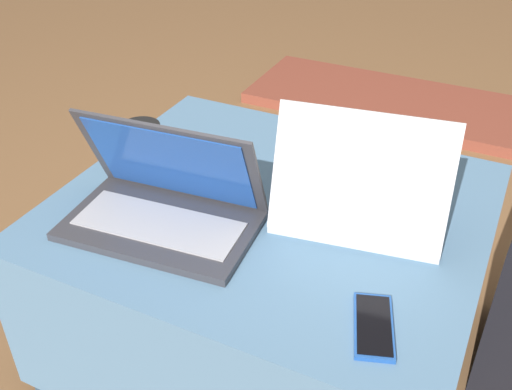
{
  "coord_description": "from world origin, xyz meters",
  "views": [
    {
      "loc": [
        0.42,
        -0.94,
        1.15
      ],
      "look_at": [
        0.01,
        -0.09,
        0.51
      ],
      "focal_mm": 42.0,
      "sensor_mm": 36.0,
      "label": 1
    }
  ],
  "objects_px": {
    "cell_phone": "(374,326)",
    "coffee_mug": "(144,144)",
    "laptop_near": "(164,204)",
    "laptop_far": "(360,198)"
  },
  "relations": [
    {
      "from": "laptop_near",
      "to": "coffee_mug",
      "type": "relative_size",
      "value": 3.05
    },
    {
      "from": "cell_phone",
      "to": "coffee_mug",
      "type": "bearing_deg",
      "value": -42.01
    },
    {
      "from": "laptop_far",
      "to": "cell_phone",
      "type": "distance_m",
      "value": 0.3
    },
    {
      "from": "coffee_mug",
      "to": "cell_phone",
      "type": "bearing_deg",
      "value": -23.49
    },
    {
      "from": "cell_phone",
      "to": "coffee_mug",
      "type": "xyz_separation_m",
      "value": [
        -0.63,
        0.27,
        0.04
      ]
    },
    {
      "from": "laptop_far",
      "to": "coffee_mug",
      "type": "height_order",
      "value": "laptop_far"
    },
    {
      "from": "laptop_near",
      "to": "cell_phone",
      "type": "distance_m",
      "value": 0.47
    },
    {
      "from": "laptop_far",
      "to": "cell_phone",
      "type": "xyz_separation_m",
      "value": [
        0.11,
        -0.27,
        -0.05
      ]
    },
    {
      "from": "laptop_far",
      "to": "cell_phone",
      "type": "relative_size",
      "value": 2.34
    },
    {
      "from": "coffee_mug",
      "to": "laptop_near",
      "type": "bearing_deg",
      "value": -46.18
    }
  ]
}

